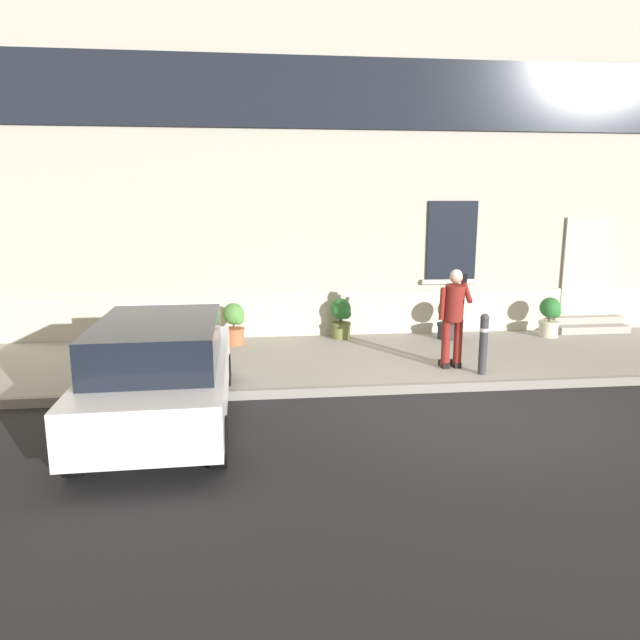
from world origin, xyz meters
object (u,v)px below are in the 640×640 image
at_px(hatchback_car_white, 161,370).
at_px(bollard_near_person, 483,342).
at_px(planter_charcoal, 448,318).
at_px(person_on_phone, 454,312).
at_px(planter_cream, 550,316).
at_px(planter_olive, 341,317).
at_px(planter_terracotta, 234,323).

relative_size(hatchback_car_white, bollard_near_person, 3.93).
xyz_separation_m(bollard_near_person, planter_charcoal, (0.26, 2.58, -0.11)).
distance_m(person_on_phone, planter_cream, 3.65).
distance_m(person_on_phone, planter_olive, 3.00).
xyz_separation_m(bollard_near_person, person_on_phone, (-0.40, 0.41, 0.44)).
bearing_deg(hatchback_car_white, person_on_phone, 20.76).
distance_m(planter_charcoal, planter_cream, 2.26).
relative_size(person_on_phone, planter_olive, 2.04).
height_order(person_on_phone, planter_cream, person_on_phone).
relative_size(planter_terracotta, planter_olive, 1.00).
height_order(hatchback_car_white, planter_olive, hatchback_car_white).
xyz_separation_m(person_on_phone, planter_olive, (-1.60, 2.49, -0.55)).
bearing_deg(planter_charcoal, planter_cream, -1.17).
bearing_deg(hatchback_car_white, planter_charcoal, 36.37).
relative_size(person_on_phone, planter_charcoal, 2.04).
bearing_deg(planter_cream, planter_charcoal, 178.83).
bearing_deg(planter_terracotta, planter_cream, -0.42).
bearing_deg(planter_cream, person_on_phone, -144.03).
distance_m(person_on_phone, planter_charcoal, 2.33).
xyz_separation_m(hatchback_car_white, planter_terracotta, (0.84, 3.95, -0.18)).
bearing_deg(bollard_near_person, planter_terracotta, 148.77).
bearing_deg(planter_charcoal, person_on_phone, -107.03).
bearing_deg(hatchback_car_white, planter_cream, 27.12).
bearing_deg(planter_terracotta, person_on_phone, -29.40).
bearing_deg(planter_olive, planter_terracotta, -172.05).
bearing_deg(planter_olive, hatchback_car_white, -126.01).
bearing_deg(hatchback_car_white, planter_terracotta, 77.96).
bearing_deg(bollard_near_person, hatchback_car_white, -164.92).
bearing_deg(bollard_near_person, person_on_phone, 134.39).
distance_m(hatchback_car_white, planter_olive, 5.28).
height_order(planter_terracotta, planter_cream, same).
height_order(bollard_near_person, planter_terracotta, bollard_near_person).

